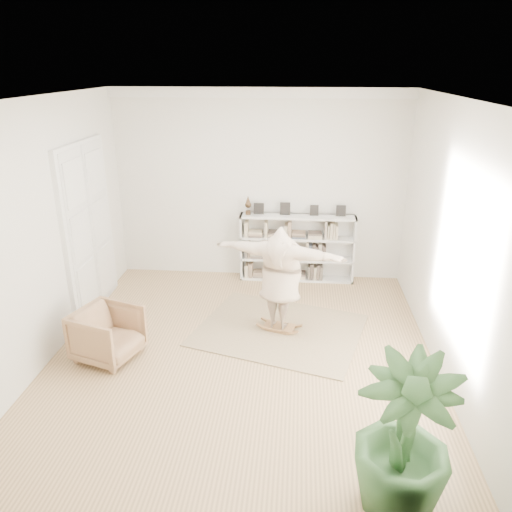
{
  "coord_description": "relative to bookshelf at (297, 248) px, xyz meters",
  "views": [
    {
      "loc": [
        0.74,
        -6.29,
        4.0
      ],
      "look_at": [
        0.16,
        0.4,
        1.39
      ],
      "focal_mm": 35.0,
      "sensor_mm": 36.0,
      "label": 1
    }
  ],
  "objects": [
    {
      "name": "floor",
      "position": [
        -0.74,
        -2.82,
        -0.64
      ],
      "size": [
        6.0,
        6.0,
        0.0
      ],
      "primitive_type": "plane",
      "color": "olive",
      "rests_on": "ground"
    },
    {
      "name": "room_shell",
      "position": [
        -0.74,
        0.12,
        2.87
      ],
      "size": [
        6.0,
        6.0,
        6.0
      ],
      "color": "silver",
      "rests_on": "floor"
    },
    {
      "name": "doors",
      "position": [
        -3.45,
        -1.52,
        0.76
      ],
      "size": [
        0.09,
        1.78,
        2.92
      ],
      "color": "white",
      "rests_on": "floor"
    },
    {
      "name": "bookshelf",
      "position": [
        0.0,
        0.0,
        0.0
      ],
      "size": [
        2.2,
        0.35,
        1.64
      ],
      "color": "silver",
      "rests_on": "floor"
    },
    {
      "name": "armchair",
      "position": [
        -2.66,
        -3.07,
        -0.26
      ],
      "size": [
        1.05,
        1.03,
        0.76
      ],
      "primitive_type": "imported",
      "rotation": [
        0.0,
        0.0,
        1.25
      ],
      "color": "tan",
      "rests_on": "floor"
    },
    {
      "name": "rug",
      "position": [
        -0.24,
        -2.09,
        -0.63
      ],
      "size": [
        2.96,
        2.63,
        0.02
      ],
      "primitive_type": "cube",
      "rotation": [
        0.0,
        0.0,
        -0.29
      ],
      "color": "tan",
      "rests_on": "floor"
    },
    {
      "name": "rocker_board",
      "position": [
        -0.24,
        -2.09,
        -0.57
      ],
      "size": [
        0.54,
        0.41,
        0.1
      ],
      "rotation": [
        0.0,
        0.0,
        -0.29
      ],
      "color": "olive",
      "rests_on": "rug"
    },
    {
      "name": "person",
      "position": [
        -0.24,
        -2.09,
        0.32
      ],
      "size": [
        2.12,
        1.11,
        1.66
      ],
      "primitive_type": "imported",
      "rotation": [
        0.0,
        0.0,
        2.85
      ],
      "color": "beige",
      "rests_on": "rocker_board"
    },
    {
      "name": "houseplant",
      "position": [
        1.02,
        -5.37,
        0.18
      ],
      "size": [
        1.19,
        1.19,
        1.62
      ],
      "primitive_type": "imported",
      "rotation": [
        0.0,
        0.0,
        -0.41
      ],
      "color": "#30592C",
      "rests_on": "floor"
    }
  ]
}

